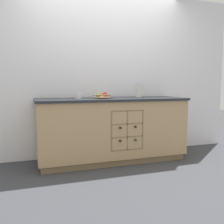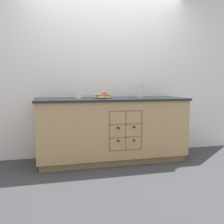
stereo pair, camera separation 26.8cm
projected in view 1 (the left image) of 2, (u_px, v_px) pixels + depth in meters
name	position (u px, v px, depth m)	size (l,w,h in m)	color
ground_plane	(112.00, 160.00, 3.68)	(14.00, 14.00, 0.00)	#383A3F
back_wall	(104.00, 74.00, 3.91)	(4.51, 0.06, 2.55)	white
kitchen_island	(112.00, 129.00, 3.62)	(2.15, 0.72, 0.92)	olive
fruit_bowl	(102.00, 95.00, 3.55)	(0.27, 0.27, 0.09)	tan
white_pitcher	(139.00, 90.00, 3.84)	(0.15, 0.10, 0.20)	silver
ceramic_mug	(78.00, 96.00, 3.44)	(0.12, 0.08, 0.08)	white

